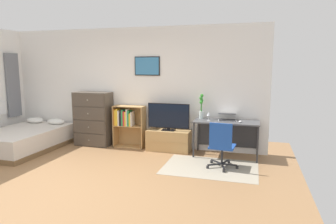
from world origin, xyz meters
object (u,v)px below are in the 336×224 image
at_px(office_chair, 221,144).
at_px(bed, 24,139).
at_px(laptop, 227,117).
at_px(bookshelf, 127,122).
at_px(bamboo_vase, 201,107).
at_px(dresser, 93,119).
at_px(television, 168,117).
at_px(desk, 227,127).
at_px(wine_glass, 208,114).
at_px(computer_mouse, 240,121).
at_px(tv_stand, 169,140).

bearing_deg(office_chair, bed, -176.67).
distance_m(office_chair, laptop, 0.95).
distance_m(bookshelf, bamboo_vase, 1.76).
bearing_deg(dresser, television, -0.23).
height_order(desk, bamboo_vase, bamboo_vase).
bearing_deg(television, bamboo_vase, 6.70).
bearing_deg(bed, bookshelf, 22.03).
distance_m(office_chair, wine_glass, 0.89).
height_order(bed, television, television).
bearing_deg(television, dresser, 179.77).
distance_m(bookshelf, computer_mouse, 2.54).
bearing_deg(bamboo_vase, desk, -6.74).
bearing_deg(tv_stand, wine_glass, -10.53).
height_order(bookshelf, desk, bookshelf).
bearing_deg(tv_stand, laptop, 0.53).
bearing_deg(office_chair, television, 149.68).
distance_m(laptop, bamboo_vase, 0.58).
height_order(office_chair, bamboo_vase, bamboo_vase).
relative_size(office_chair, laptop, 2.00).
distance_m(tv_stand, bamboo_vase, 1.04).
xyz_separation_m(television, laptop, (1.25, 0.03, 0.05)).
distance_m(desk, wine_glass, 0.48).
bearing_deg(television, office_chair, -34.50).
height_order(bed, dresser, dresser).
height_order(television, wine_glass, television).
height_order(television, bamboo_vase, bamboo_vase).
distance_m(television, bamboo_vase, 0.74).
bearing_deg(desk, bookshelf, 178.71).
relative_size(bookshelf, computer_mouse, 9.15).
bearing_deg(bamboo_vase, laptop, -5.06).
bearing_deg(bookshelf, wine_glass, -6.37).
xyz_separation_m(tv_stand, office_chair, (1.24, -0.87, 0.23)).
distance_m(bookshelf, tv_stand, 1.07).
bearing_deg(dresser, tv_stand, 0.47).
bearing_deg(bamboo_vase, wine_glass, -50.25).
bearing_deg(tv_stand, bamboo_vase, 4.89).
xyz_separation_m(tv_stand, laptop, (1.25, 0.01, 0.57)).
bearing_deg(bamboo_vase, bookshelf, -179.54).
distance_m(bed, bookshelf, 2.31).
height_order(computer_mouse, wine_glass, wine_glass).
bearing_deg(television, wine_glass, -9.13).
xyz_separation_m(bamboo_vase, wine_glass, (0.19, -0.22, -0.12)).
relative_size(bookshelf, office_chair, 1.11).
relative_size(desk, computer_mouse, 12.56).
height_order(bookshelf, computer_mouse, bookshelf).
height_order(tv_stand, desk, desk).
xyz_separation_m(television, desk, (1.24, 0.02, -0.15)).
bearing_deg(desk, bamboo_vase, 173.26).
bearing_deg(dresser, laptop, 0.49).
distance_m(computer_mouse, bamboo_vase, 0.87).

